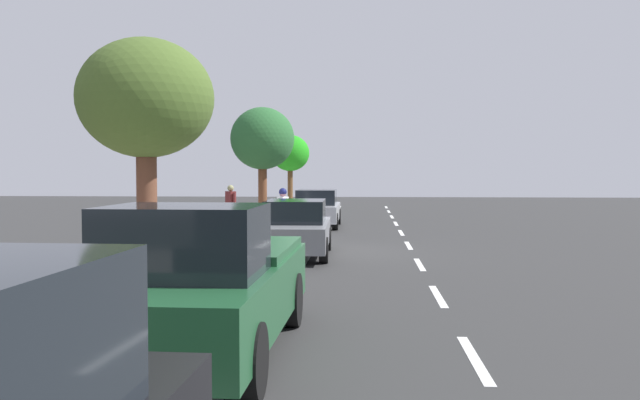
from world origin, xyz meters
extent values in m
plane|color=#2F2F2F|center=(0.00, 0.00, 0.00)|extent=(76.39, 76.39, 0.00)
cube|color=#B4A09D|center=(3.58, 0.00, 0.07)|extent=(3.38, 47.75, 0.15)
cube|color=gray|center=(1.81, 0.00, 0.07)|extent=(0.16, 47.75, 0.15)
cube|color=white|center=(-2.53, -22.77, 0.00)|extent=(0.14, 2.20, 0.01)
cube|color=white|center=(-2.53, -18.57, 0.00)|extent=(0.14, 2.20, 0.01)
cube|color=white|center=(-2.53, -14.37, 0.00)|extent=(0.14, 2.20, 0.01)
cube|color=white|center=(-2.53, -10.17, 0.00)|extent=(0.14, 2.20, 0.01)
cube|color=white|center=(-2.53, -5.97, 0.00)|extent=(0.14, 2.20, 0.01)
cube|color=white|center=(-2.53, -1.77, 0.00)|extent=(0.14, 2.20, 0.01)
cube|color=white|center=(-2.53, 2.43, 0.00)|extent=(0.14, 2.20, 0.01)
cube|color=white|center=(-2.53, 6.63, 0.00)|extent=(0.14, 2.20, 0.01)
cube|color=white|center=(-2.53, 10.83, 0.00)|extent=(0.14, 2.20, 0.01)
cube|color=white|center=(0.34, 0.00, 0.00)|extent=(0.12, 47.75, 0.01)
cube|color=#B7BABF|center=(0.76, -8.30, 0.60)|extent=(1.78, 4.41, 0.64)
cube|color=black|center=(0.76, -8.30, 1.22)|extent=(1.56, 2.11, 0.60)
cylinder|color=black|center=(1.57, -6.94, 0.33)|extent=(0.22, 0.66, 0.66)
cylinder|color=black|center=(-0.05, -6.93, 0.33)|extent=(0.22, 0.66, 0.66)
cylinder|color=black|center=(1.56, -9.66, 0.33)|extent=(0.22, 0.66, 0.66)
cylinder|color=black|center=(-0.06, -9.66, 0.33)|extent=(0.22, 0.66, 0.66)
cube|color=slate|center=(0.69, 0.99, 0.60)|extent=(1.85, 4.44, 0.64)
cube|color=black|center=(0.69, 0.99, 1.22)|extent=(1.59, 2.13, 0.60)
cylinder|color=black|center=(1.47, 2.37, 0.33)|extent=(0.23, 0.66, 0.66)
cylinder|color=black|center=(-0.15, 2.34, 0.33)|extent=(0.23, 0.66, 0.66)
cylinder|color=black|center=(1.53, -0.35, 0.33)|extent=(0.23, 0.66, 0.66)
cylinder|color=black|center=(-0.09, -0.39, 0.33)|extent=(0.23, 0.66, 0.66)
cube|color=#1E512D|center=(0.85, 10.84, 0.75)|extent=(2.08, 5.34, 0.80)
cube|color=black|center=(0.87, 11.76, 1.55)|extent=(1.76, 1.54, 0.80)
cube|color=#1E512D|center=(0.82, 9.64, 1.21)|extent=(1.92, 2.69, 0.12)
cylinder|color=black|center=(1.79, 12.46, 0.40)|extent=(0.24, 0.80, 0.80)
cylinder|color=black|center=(-0.01, 12.50, 0.40)|extent=(0.24, 0.80, 0.80)
cylinder|color=black|center=(1.71, 9.17, 0.40)|extent=(0.24, 0.80, 0.80)
cylinder|color=black|center=(-0.09, 9.21, 0.40)|extent=(0.24, 0.80, 0.80)
torus|color=black|center=(0.86, -2.58, 0.34)|extent=(0.65, 0.29, 0.68)
torus|color=black|center=(1.82, -2.97, 0.34)|extent=(0.65, 0.29, 0.68)
cylinder|color=#1926A5|center=(1.22, -2.73, 0.42)|extent=(0.61, 0.27, 0.50)
cylinder|color=#1926A5|center=(1.56, -2.87, 0.42)|extent=(0.14, 0.09, 0.47)
cylinder|color=#1926A5|center=(1.27, -2.75, 0.65)|extent=(0.69, 0.31, 0.05)
cylinder|color=#1926A5|center=(1.66, -2.91, 0.26)|extent=(0.34, 0.17, 0.19)
cylinder|color=#1926A5|center=(1.71, -2.93, 0.49)|extent=(0.26, 0.13, 0.33)
cylinder|color=#1926A5|center=(0.89, -2.60, 0.50)|extent=(0.12, 0.08, 0.33)
cube|color=black|center=(1.60, -2.88, 0.69)|extent=(0.26, 0.18, 0.05)
cylinder|color=black|center=(0.93, -2.61, 0.72)|extent=(0.20, 0.44, 0.03)
cylinder|color=#C6B284|center=(1.58, -3.14, 0.42)|extent=(0.15, 0.15, 0.84)
cylinder|color=#C6B284|center=(1.50, -3.32, 0.42)|extent=(0.15, 0.15, 0.84)
cube|color=white|center=(1.54, -3.23, 1.14)|extent=(0.37, 0.44, 0.59)
cylinder|color=white|center=(1.65, -2.99, 1.11)|extent=(0.10, 0.10, 0.57)
cylinder|color=white|center=(1.43, -3.46, 1.11)|extent=(0.10, 0.10, 0.57)
sphere|color=#A06A77|center=(1.54, -3.23, 1.55)|extent=(0.24, 0.24, 0.24)
sphere|color=navy|center=(1.54, -3.23, 1.60)|extent=(0.26, 0.26, 0.26)
cube|color=black|center=(1.72, -3.31, 1.16)|extent=(0.29, 0.35, 0.44)
cylinder|color=brown|center=(3.16, -20.56, 1.41)|extent=(0.30, 0.30, 2.52)
ellipsoid|color=#21981A|center=(3.16, -20.56, 3.29)|extent=(2.25, 2.25, 2.11)
cylinder|color=brown|center=(3.16, -9.59, 1.53)|extent=(0.37, 0.37, 2.77)
ellipsoid|color=#285D2E|center=(3.16, -9.59, 3.66)|extent=(2.71, 2.71, 2.64)
cylinder|color=brown|center=(3.16, 5.99, 1.58)|extent=(0.41, 0.41, 2.88)
ellipsoid|color=#465F26|center=(3.16, 5.99, 3.76)|extent=(2.69, 2.69, 2.36)
cylinder|color=black|center=(3.62, -5.15, 0.56)|extent=(0.15, 0.15, 0.82)
cylinder|color=black|center=(3.75, -5.30, 0.56)|extent=(0.15, 0.15, 0.82)
cube|color=#591E1E|center=(3.69, -5.23, 1.26)|extent=(0.43, 0.43, 0.58)
cylinder|color=#591E1E|center=(3.51, -5.04, 1.23)|extent=(0.10, 0.10, 0.55)
cylinder|color=#591E1E|center=(3.86, -5.42, 1.23)|extent=(0.10, 0.10, 0.55)
sphere|color=#8C8C5B|center=(3.69, -5.23, 1.66)|extent=(0.23, 0.23, 0.23)
cylinder|color=red|center=(2.24, -10.48, 0.50)|extent=(0.22, 0.22, 0.70)
sphere|color=red|center=(2.24, -10.48, 0.89)|extent=(0.20, 0.20, 0.20)
camera|label=1|loc=(-1.15, 19.34, 2.36)|focal=38.43mm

